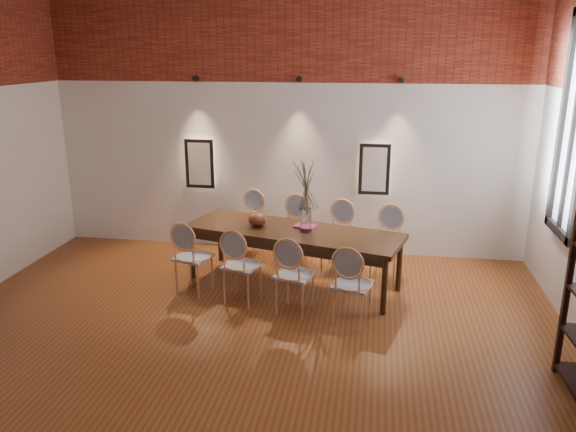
# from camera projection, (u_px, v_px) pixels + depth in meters

# --- Properties ---
(floor) EXTENTS (7.00, 7.00, 0.02)m
(floor) POSITION_uv_depth(u_px,v_px,m) (227.00, 372.00, 5.36)
(floor) COLOR brown
(floor) RESTS_ON ground
(wall_back) EXTENTS (7.00, 0.10, 4.00)m
(wall_back) POSITION_uv_depth(u_px,v_px,m) (286.00, 117.00, 8.15)
(wall_back) COLOR silver
(wall_back) RESTS_ON ground
(brick_band_back) EXTENTS (7.00, 0.02, 1.50)m
(brick_band_back) POSITION_uv_depth(u_px,v_px,m) (285.00, 27.00, 7.72)
(brick_band_back) COLOR maroon
(brick_band_back) RESTS_ON ground
(niche_left) EXTENTS (0.36, 0.06, 0.66)m
(niche_left) POSITION_uv_depth(u_px,v_px,m) (200.00, 163.00, 8.45)
(niche_left) COLOR #FFEAC6
(niche_left) RESTS_ON wall_back
(niche_right) EXTENTS (0.36, 0.06, 0.66)m
(niche_right) POSITION_uv_depth(u_px,v_px,m) (374.00, 169.00, 8.06)
(niche_right) COLOR #FFEAC6
(niche_right) RESTS_ON wall_back
(spot_fixture_left) EXTENTS (0.08, 0.10, 0.08)m
(spot_fixture_left) POSITION_uv_depth(u_px,v_px,m) (196.00, 78.00, 8.06)
(spot_fixture_left) COLOR black
(spot_fixture_left) RESTS_ON wall_back
(spot_fixture_mid) EXTENTS (0.08, 0.10, 0.08)m
(spot_fixture_mid) POSITION_uv_depth(u_px,v_px,m) (299.00, 79.00, 7.84)
(spot_fixture_mid) COLOR black
(spot_fixture_mid) RESTS_ON wall_back
(spot_fixture_right) EXTENTS (0.08, 0.10, 0.08)m
(spot_fixture_right) POSITION_uv_depth(u_px,v_px,m) (401.00, 80.00, 7.62)
(spot_fixture_right) COLOR black
(spot_fixture_right) RESTS_ON wall_back
(window_glass) EXTENTS (0.02, 0.78, 2.38)m
(window_glass) POSITION_uv_depth(u_px,v_px,m) (576.00, 126.00, 6.11)
(window_glass) COLOR silver
(window_glass) RESTS_ON wall_right
(window_frame) EXTENTS (0.08, 0.90, 2.50)m
(window_frame) POSITION_uv_depth(u_px,v_px,m) (574.00, 126.00, 6.12)
(window_frame) COLOR black
(window_frame) RESTS_ON wall_right
(window_mullion) EXTENTS (0.06, 0.06, 2.40)m
(window_mullion) POSITION_uv_depth(u_px,v_px,m) (574.00, 126.00, 6.12)
(window_mullion) COLOR black
(window_mullion) RESTS_ON wall_right
(dining_table) EXTENTS (2.90, 1.58, 0.75)m
(dining_table) POSITION_uv_depth(u_px,v_px,m) (293.00, 257.00, 7.24)
(dining_table) COLOR #351E0F
(dining_table) RESTS_ON floor
(chair_near_a) EXTENTS (0.54, 0.54, 0.94)m
(chair_near_a) POSITION_uv_depth(u_px,v_px,m) (193.00, 257.00, 6.99)
(chair_near_a) COLOR tan
(chair_near_a) RESTS_ON floor
(chair_near_b) EXTENTS (0.54, 0.54, 0.94)m
(chair_near_b) POSITION_uv_depth(u_px,v_px,m) (242.00, 265.00, 6.72)
(chair_near_b) COLOR tan
(chair_near_b) RESTS_ON floor
(chair_near_c) EXTENTS (0.54, 0.54, 0.94)m
(chair_near_c) POSITION_uv_depth(u_px,v_px,m) (295.00, 274.00, 6.45)
(chair_near_c) COLOR tan
(chair_near_c) RESTS_ON floor
(chair_near_d) EXTENTS (0.54, 0.54, 0.94)m
(chair_near_d) POSITION_uv_depth(u_px,v_px,m) (353.00, 284.00, 6.17)
(chair_near_d) COLOR tan
(chair_near_d) RESTS_ON floor
(chair_far_a) EXTENTS (0.54, 0.54, 0.94)m
(chair_far_a) POSITION_uv_depth(u_px,v_px,m) (248.00, 225.00, 8.26)
(chair_far_a) COLOR tan
(chair_far_a) RESTS_ON floor
(chair_far_b) EXTENTS (0.54, 0.54, 0.94)m
(chair_far_b) POSITION_uv_depth(u_px,v_px,m) (291.00, 231.00, 7.98)
(chair_far_b) COLOR tan
(chair_far_b) RESTS_ON floor
(chair_far_c) EXTENTS (0.54, 0.54, 0.94)m
(chair_far_c) POSITION_uv_depth(u_px,v_px,m) (337.00, 237.00, 7.71)
(chair_far_c) COLOR tan
(chair_far_c) RESTS_ON floor
(chair_far_d) EXTENTS (0.54, 0.54, 0.94)m
(chair_far_d) POSITION_uv_depth(u_px,v_px,m) (386.00, 244.00, 7.44)
(chair_far_d) COLOR tan
(chair_far_d) RESTS_ON floor
(vase) EXTENTS (0.14, 0.14, 0.30)m
(vase) POSITION_uv_depth(u_px,v_px,m) (306.00, 220.00, 7.02)
(vase) COLOR silver
(vase) RESTS_ON dining_table
(dried_branches) EXTENTS (0.50, 0.50, 0.70)m
(dried_branches) POSITION_uv_depth(u_px,v_px,m) (306.00, 185.00, 6.90)
(dried_branches) COLOR #4D4531
(dried_branches) RESTS_ON vase
(bowl) EXTENTS (0.24, 0.24, 0.18)m
(bowl) POSITION_uv_depth(u_px,v_px,m) (257.00, 219.00, 7.26)
(bowl) COLOR #5C2C1D
(bowl) RESTS_ON dining_table
(book) EXTENTS (0.30, 0.24, 0.03)m
(book) POSITION_uv_depth(u_px,v_px,m) (305.00, 226.00, 7.22)
(book) COLOR #98285B
(book) RESTS_ON dining_table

